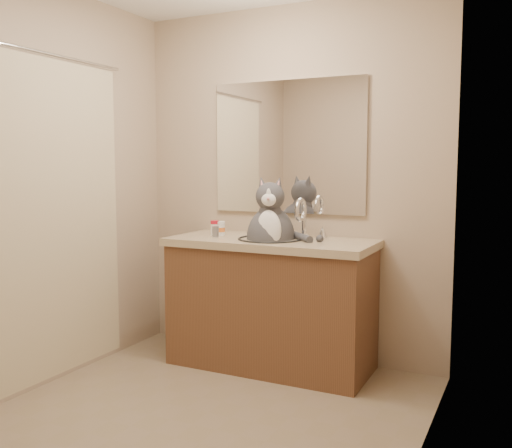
{
  "coord_description": "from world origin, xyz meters",
  "views": [
    {
      "loc": [
        1.53,
        -2.38,
        1.33
      ],
      "look_at": [
        0.04,
        0.65,
        0.98
      ],
      "focal_mm": 40.0,
      "sensor_mm": 36.0,
      "label": 1
    }
  ],
  "objects_px": {
    "cat": "(271,233)",
    "pill_bottle_redcap": "(215,228)",
    "grey_canister": "(216,232)",
    "pill_bottle_orange": "(221,229)"
  },
  "relations": [
    {
      "from": "cat",
      "to": "pill_bottle_redcap",
      "type": "height_order",
      "value": "cat"
    },
    {
      "from": "pill_bottle_redcap",
      "to": "grey_canister",
      "type": "distance_m",
      "value": 0.1
    },
    {
      "from": "cat",
      "to": "grey_canister",
      "type": "height_order",
      "value": "cat"
    },
    {
      "from": "cat",
      "to": "pill_bottle_orange",
      "type": "height_order",
      "value": "cat"
    },
    {
      "from": "pill_bottle_orange",
      "to": "grey_canister",
      "type": "distance_m",
      "value": 0.1
    },
    {
      "from": "cat",
      "to": "pill_bottle_orange",
      "type": "distance_m",
      "value": 0.39
    },
    {
      "from": "grey_canister",
      "to": "pill_bottle_orange",
      "type": "bearing_deg",
      "value": 98.66
    },
    {
      "from": "cat",
      "to": "grey_canister",
      "type": "xyz_separation_m",
      "value": [
        -0.38,
        -0.07,
        -0.0
      ]
    },
    {
      "from": "pill_bottle_redcap",
      "to": "cat",
      "type": "bearing_deg",
      "value": -2.45
    },
    {
      "from": "pill_bottle_orange",
      "to": "grey_canister",
      "type": "bearing_deg",
      "value": -81.34
    }
  ]
}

